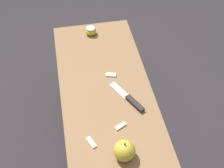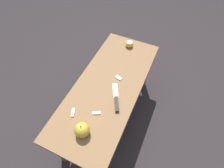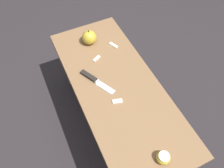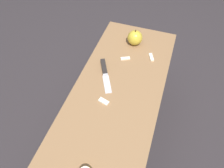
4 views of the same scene
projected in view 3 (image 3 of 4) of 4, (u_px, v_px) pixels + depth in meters
The scene contains 8 objects.
ground_plane at pixel (116, 122), 1.54m from camera, with size 8.00×8.00×0.00m, color #2D282B.
wooden_bench at pixel (117, 94), 1.23m from camera, with size 1.05×0.43×0.46m.
knife at pixel (93, 79), 1.18m from camera, with size 0.21×0.13×0.02m.
apple_whole at pixel (89, 37), 1.31m from camera, with size 0.09×0.09×0.10m.
apple_cut at pixel (163, 158), 0.93m from camera, with size 0.06×0.06×0.04m.
apple_slice_near_knife at pixel (113, 45), 1.33m from camera, with size 0.06×0.04×0.01m.
apple_slice_center at pixel (97, 59), 1.27m from camera, with size 0.04×0.05×0.01m.
apple_slice_near_bowl at pixel (117, 101), 1.11m from camera, with size 0.04×0.05×0.01m.
Camera 3 is at (0.58, -0.30, 1.42)m, focal length 35.00 mm.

